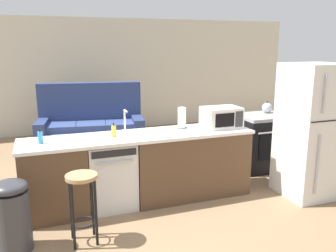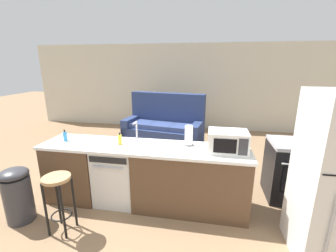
{
  "view_description": "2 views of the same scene",
  "coord_description": "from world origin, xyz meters",
  "px_view_note": "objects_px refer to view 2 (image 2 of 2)",
  "views": [
    {
      "loc": [
        -1.02,
        -4.19,
        2.01
      ],
      "look_at": [
        0.61,
        0.25,
        0.92
      ],
      "focal_mm": 38.0,
      "sensor_mm": 36.0,
      "label": 1
    },
    {
      "loc": [
        1.03,
        -2.83,
        2.01
      ],
      "look_at": [
        0.36,
        0.78,
        0.99
      ],
      "focal_mm": 24.0,
      "sensor_mm": 36.0,
      "label": 2
    }
  ],
  "objects_px": {
    "soap_bottle": "(120,139)",
    "couch": "(165,127)",
    "trash_bin": "(18,194)",
    "paper_towel_roll": "(189,136)",
    "bar_stool": "(58,192)",
    "microwave": "(228,141)",
    "stove_range": "(294,170)",
    "dish_soap_bottle": "(65,136)",
    "dishwasher": "(118,174)",
    "kettle": "(309,135)"
  },
  "relations": [
    {
      "from": "bar_stool",
      "to": "couch",
      "type": "xyz_separation_m",
      "value": [
        0.6,
        3.5,
        -0.14
      ]
    },
    {
      "from": "soap_bottle",
      "to": "couch",
      "type": "relative_size",
      "value": 0.08
    },
    {
      "from": "paper_towel_roll",
      "to": "kettle",
      "type": "distance_m",
      "value": 1.82
    },
    {
      "from": "microwave",
      "to": "dish_soap_bottle",
      "type": "xyz_separation_m",
      "value": [
        -2.33,
        -0.01,
        -0.07
      ]
    },
    {
      "from": "trash_bin",
      "to": "couch",
      "type": "bearing_deg",
      "value": 69.71
    },
    {
      "from": "dish_soap_bottle",
      "to": "kettle",
      "type": "xyz_separation_m",
      "value": [
        3.55,
        0.69,
        0.01
      ]
    },
    {
      "from": "bar_stool",
      "to": "dishwasher",
      "type": "bearing_deg",
      "value": 60.17
    },
    {
      "from": "dish_soap_bottle",
      "to": "bar_stool",
      "type": "bearing_deg",
      "value": -64.41
    },
    {
      "from": "stove_range",
      "to": "microwave",
      "type": "distance_m",
      "value": 1.33
    },
    {
      "from": "dishwasher",
      "to": "trash_bin",
      "type": "xyz_separation_m",
      "value": [
        -1.1,
        -0.67,
        -0.04
      ]
    },
    {
      "from": "paper_towel_roll",
      "to": "couch",
      "type": "height_order",
      "value": "couch"
    },
    {
      "from": "paper_towel_roll",
      "to": "soap_bottle",
      "type": "distance_m",
      "value": 0.97
    },
    {
      "from": "paper_towel_roll",
      "to": "bar_stool",
      "type": "relative_size",
      "value": 0.38
    },
    {
      "from": "kettle",
      "to": "soap_bottle",
      "type": "bearing_deg",
      "value": -166.0
    },
    {
      "from": "stove_range",
      "to": "microwave",
      "type": "xyz_separation_m",
      "value": [
        -1.06,
        -0.55,
        0.59
      ]
    },
    {
      "from": "paper_towel_roll",
      "to": "soap_bottle",
      "type": "height_order",
      "value": "paper_towel_roll"
    },
    {
      "from": "dishwasher",
      "to": "dish_soap_bottle",
      "type": "bearing_deg",
      "value": -179.35
    },
    {
      "from": "couch",
      "to": "trash_bin",
      "type": "bearing_deg",
      "value": -110.29
    },
    {
      "from": "paper_towel_roll",
      "to": "bar_stool",
      "type": "bearing_deg",
      "value": -148.24
    },
    {
      "from": "bar_stool",
      "to": "trash_bin",
      "type": "bearing_deg",
      "value": 173.03
    },
    {
      "from": "paper_towel_roll",
      "to": "kettle",
      "type": "relative_size",
      "value": 1.38
    },
    {
      "from": "dishwasher",
      "to": "microwave",
      "type": "distance_m",
      "value": 1.66
    },
    {
      "from": "soap_bottle",
      "to": "trash_bin",
      "type": "distance_m",
      "value": 1.47
    },
    {
      "from": "microwave",
      "to": "paper_towel_roll",
      "type": "height_order",
      "value": "paper_towel_roll"
    },
    {
      "from": "stove_range",
      "to": "dish_soap_bottle",
      "type": "distance_m",
      "value": 3.47
    },
    {
      "from": "trash_bin",
      "to": "bar_stool",
      "type": "bearing_deg",
      "value": -6.97
    },
    {
      "from": "stove_range",
      "to": "dish_soap_bottle",
      "type": "relative_size",
      "value": 5.11
    },
    {
      "from": "couch",
      "to": "dish_soap_bottle",
      "type": "bearing_deg",
      "value": -109.01
    },
    {
      "from": "dish_soap_bottle",
      "to": "soap_bottle",
      "type": "bearing_deg",
      "value": 0.88
    },
    {
      "from": "microwave",
      "to": "soap_bottle",
      "type": "distance_m",
      "value": 1.48
    },
    {
      "from": "paper_towel_roll",
      "to": "dish_soap_bottle",
      "type": "distance_m",
      "value": 1.82
    },
    {
      "from": "stove_range",
      "to": "bar_stool",
      "type": "distance_m",
      "value": 3.3
    },
    {
      "from": "stove_range",
      "to": "soap_bottle",
      "type": "distance_m",
      "value": 2.65
    },
    {
      "from": "stove_range",
      "to": "soap_bottle",
      "type": "relative_size",
      "value": 5.11
    },
    {
      "from": "microwave",
      "to": "paper_towel_roll",
      "type": "relative_size",
      "value": 1.77
    },
    {
      "from": "dishwasher",
      "to": "paper_towel_roll",
      "type": "xyz_separation_m",
      "value": [
        1.03,
        0.15,
        0.62
      ]
    },
    {
      "from": "dishwasher",
      "to": "couch",
      "type": "relative_size",
      "value": 0.4
    },
    {
      "from": "soap_bottle",
      "to": "couch",
      "type": "distance_m",
      "value": 2.81
    },
    {
      "from": "couch",
      "to": "paper_towel_roll",
      "type": "bearing_deg",
      "value": -71.7
    },
    {
      "from": "dishwasher",
      "to": "microwave",
      "type": "relative_size",
      "value": 1.68
    },
    {
      "from": "microwave",
      "to": "paper_towel_roll",
      "type": "bearing_deg",
      "value": 163.66
    },
    {
      "from": "dishwasher",
      "to": "soap_bottle",
      "type": "relative_size",
      "value": 4.77
    },
    {
      "from": "microwave",
      "to": "paper_towel_roll",
      "type": "xyz_separation_m",
      "value": [
        -0.52,
        0.15,
        -0.0
      ]
    },
    {
      "from": "soap_bottle",
      "to": "couch",
      "type": "height_order",
      "value": "couch"
    },
    {
      "from": "dishwasher",
      "to": "stove_range",
      "type": "height_order",
      "value": "stove_range"
    },
    {
      "from": "dish_soap_bottle",
      "to": "microwave",
      "type": "bearing_deg",
      "value": 0.19
    },
    {
      "from": "dish_soap_bottle",
      "to": "trash_bin",
      "type": "xyz_separation_m",
      "value": [
        -0.31,
        -0.66,
        -0.59
      ]
    },
    {
      "from": "bar_stool",
      "to": "soap_bottle",
      "type": "bearing_deg",
      "value": 56.77
    },
    {
      "from": "stove_range",
      "to": "microwave",
      "type": "bearing_deg",
      "value": -152.53
    },
    {
      "from": "microwave",
      "to": "trash_bin",
      "type": "xyz_separation_m",
      "value": [
        -2.64,
        -0.67,
        -0.66
      ]
    }
  ]
}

